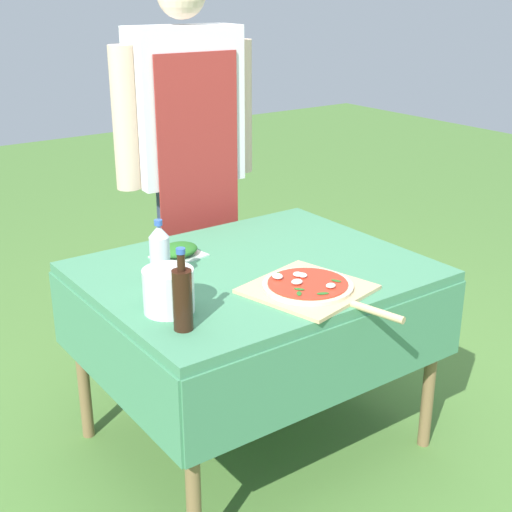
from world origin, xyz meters
The scene contains 8 objects.
ground_plane centered at (0.00, 0.00, 0.00)m, with size 12.00×12.00×0.00m, color #517F38.
prep_table centered at (0.00, 0.00, 0.64)m, with size 1.16×0.95×0.73m.
person_cook centered at (0.16, 0.71, 1.02)m, with size 0.65×0.23×1.73m.
pizza_on_peel centered at (0.02, -0.28, 0.74)m, with size 0.42×0.56×0.05m.
oil_bottle centered at (-0.45, -0.27, 0.83)m, with size 0.06×0.06×0.25m.
water_bottle centered at (-0.34, 0.05, 0.83)m, with size 0.07×0.07×0.23m.
herb_container centered at (-0.17, 0.24, 0.75)m, with size 0.20×0.17×0.05m.
mixing_tub centered at (-0.42, -0.14, 0.79)m, with size 0.16×0.16×0.14m, color silver.
Camera 1 is at (-1.37, -1.90, 1.67)m, focal length 50.00 mm.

